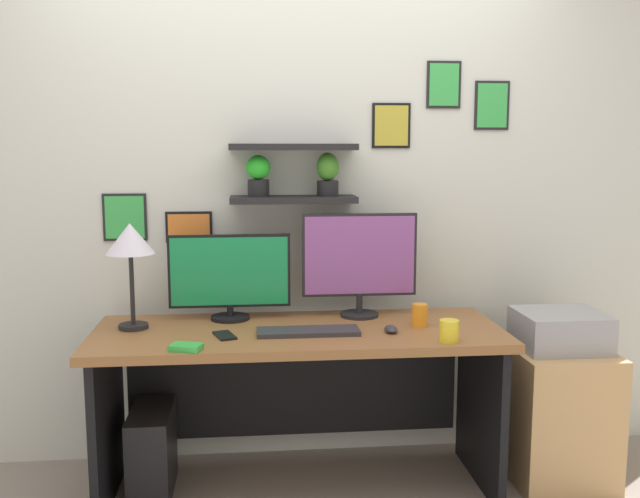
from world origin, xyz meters
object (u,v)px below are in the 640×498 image
(desk, at_px, (298,370))
(computer_tower_left, at_px, (152,451))
(printer, at_px, (560,330))
(computer_mouse, at_px, (391,329))
(cell_phone, at_px, (225,335))
(coffee_mug, at_px, (449,331))
(monitor_left, at_px, (230,275))
(drawer_cabinet, at_px, (556,413))
(scissors_tray, at_px, (186,347))
(pen_cup, at_px, (420,315))
(keyboard, at_px, (308,332))
(desk_lamp, at_px, (130,244))
(monitor_right, at_px, (359,260))

(desk, bearing_deg, computer_tower_left, -178.86)
(desk, height_order, printer, printer)
(computer_mouse, relative_size, cell_phone, 0.64)
(computer_mouse, height_order, coffee_mug, coffee_mug)
(monitor_left, relative_size, computer_mouse, 6.23)
(cell_phone, distance_m, drawer_cabinet, 1.59)
(computer_tower_left, bearing_deg, scissors_tray, -59.19)
(computer_mouse, height_order, drawer_cabinet, computer_mouse)
(computer_mouse, xyz_separation_m, computer_tower_left, (-1.05, 0.14, -0.57))
(cell_phone, xyz_separation_m, computer_tower_left, (-0.34, 0.14, -0.56))
(computer_mouse, xyz_separation_m, coffee_mug, (0.21, -0.16, 0.03))
(desk, relative_size, computer_mouse, 19.97)
(pen_cup, xyz_separation_m, printer, (0.66, 0.01, -0.09))
(keyboard, xyz_separation_m, computer_tower_left, (-0.69, 0.13, -0.57))
(monitor_left, xyz_separation_m, scissors_tray, (-0.16, -0.50, -0.19))
(desk_lamp, height_order, drawer_cabinet, desk_lamp)
(monitor_right, distance_m, coffee_mug, 0.61)
(desk, height_order, computer_mouse, computer_mouse)
(keyboard, xyz_separation_m, printer, (1.17, 0.09, -0.05))
(monitor_left, relative_size, keyboard, 1.27)
(printer, bearing_deg, keyboard, -175.44)
(desk_lamp, distance_m, drawer_cabinet, 2.10)
(desk_lamp, relative_size, computer_tower_left, 1.17)
(monitor_right, bearing_deg, cell_phone, -153.55)
(cell_phone, xyz_separation_m, pen_cup, (0.86, 0.09, 0.05))
(scissors_tray, bearing_deg, desk, 35.97)
(coffee_mug, xyz_separation_m, drawer_cabinet, (0.60, 0.27, -0.48))
(keyboard, relative_size, computer_mouse, 4.89)
(computer_mouse, bearing_deg, coffee_mug, -38.08)
(drawer_cabinet, relative_size, computer_tower_left, 1.56)
(cell_phone, xyz_separation_m, printer, (1.53, 0.10, -0.05))
(monitor_right, distance_m, scissors_tray, 0.95)
(pen_cup, bearing_deg, monitor_right, 137.35)
(computer_mouse, height_order, scissors_tray, computer_mouse)
(desk_lamp, bearing_deg, monitor_right, 7.39)
(coffee_mug, bearing_deg, computer_mouse, 141.92)
(desk_lamp, bearing_deg, keyboard, -12.36)
(monitor_right, distance_m, cell_phone, 0.74)
(pen_cup, xyz_separation_m, computer_tower_left, (-1.20, 0.05, -0.61))
(cell_phone, height_order, drawer_cabinet, cell_phone)
(keyboard, bearing_deg, monitor_left, 138.46)
(computer_mouse, distance_m, desk_lamp, 1.19)
(keyboard, distance_m, desk_lamp, 0.86)
(monitor_right, relative_size, pen_cup, 5.40)
(printer, bearing_deg, scissors_tray, -170.12)
(computer_mouse, xyz_separation_m, pen_cup, (0.15, 0.09, 0.04))
(cell_phone, xyz_separation_m, coffee_mug, (0.92, -0.17, 0.04))
(scissors_tray, bearing_deg, computer_tower_left, 120.81)
(monitor_left, height_order, monitor_right, monitor_right)
(cell_phone, height_order, pen_cup, pen_cup)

